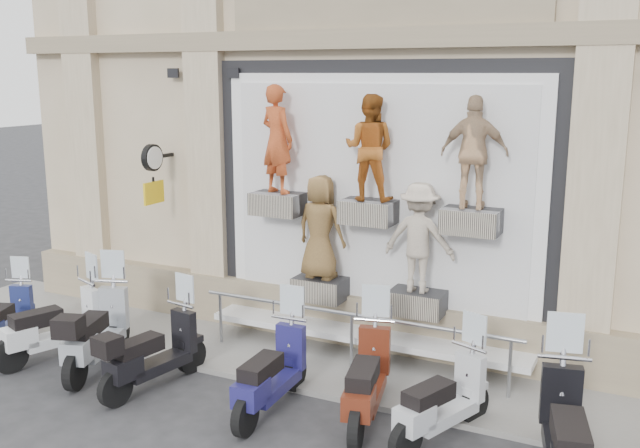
# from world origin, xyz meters

# --- Properties ---
(ground) EXTENTS (90.00, 90.00, 0.00)m
(ground) POSITION_xyz_m (0.00, 0.00, 0.00)
(ground) COLOR #2C2C2E
(ground) RESTS_ON ground
(sidewalk) EXTENTS (16.00, 2.20, 0.08)m
(sidewalk) POSITION_xyz_m (0.00, 2.10, 0.04)
(sidewalk) COLOR gray
(sidewalk) RESTS_ON ground
(shop_vitrine) EXTENTS (5.60, 0.83, 4.30)m
(shop_vitrine) POSITION_xyz_m (0.06, 2.75, 2.36)
(shop_vitrine) COLOR black
(shop_vitrine) RESTS_ON ground
(guard_rail) EXTENTS (5.06, 0.10, 0.93)m
(guard_rail) POSITION_xyz_m (0.00, 2.00, 0.47)
(guard_rail) COLOR #9EA0A5
(guard_rail) RESTS_ON ground
(clock_sign_bracket) EXTENTS (0.10, 0.80, 1.02)m
(clock_sign_bracket) POSITION_xyz_m (-3.90, 2.47, 2.80)
(clock_sign_bracket) COLOR black
(clock_sign_bracket) RESTS_ON ground
(scooter_a) EXTENTS (1.03, 1.76, 1.37)m
(scooter_a) POSITION_xyz_m (-5.39, 0.46, 0.69)
(scooter_a) COLOR navy
(scooter_a) RESTS_ON ground
(scooter_b) EXTENTS (1.24, 2.03, 1.59)m
(scooter_b) POSITION_xyz_m (-4.27, 0.44, 0.80)
(scooter_b) COLOR silver
(scooter_b) RESTS_ON ground
(scooter_c) EXTENTS (1.21, 2.14, 1.67)m
(scooter_c) POSITION_xyz_m (-3.46, 0.46, 0.83)
(scooter_c) COLOR gray
(scooter_c) RESTS_ON ground
(scooter_d) EXTENTS (0.87, 1.95, 1.53)m
(scooter_d) POSITION_xyz_m (-2.25, 0.28, 0.76)
(scooter_d) COLOR black
(scooter_d) RESTS_ON ground
(scooter_e) EXTENTS (0.63, 1.93, 1.55)m
(scooter_e) POSITION_xyz_m (-0.43, 0.39, 0.78)
(scooter_e) COLOR #1B1855
(scooter_e) RESTS_ON ground
(scooter_f) EXTENTS (1.00, 2.07, 1.62)m
(scooter_f) POSITION_xyz_m (0.77, 0.70, 0.81)
(scooter_f) COLOR #551D0E
(scooter_f) RESTS_ON ground
(scooter_g) EXTENTS (1.15, 1.89, 1.48)m
(scooter_g) POSITION_xyz_m (1.78, 0.63, 0.74)
(scooter_g) COLOR #B1B4B9
(scooter_g) RESTS_ON ground
(scooter_h) EXTENTS (1.09, 2.23, 1.74)m
(scooter_h) POSITION_xyz_m (3.24, 0.21, 0.87)
(scooter_h) COLOR black
(scooter_h) RESTS_ON ground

